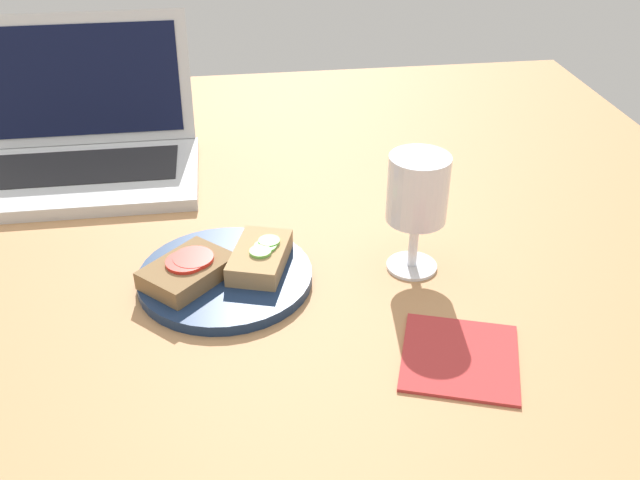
# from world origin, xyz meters

# --- Properties ---
(wooden_table) EXTENTS (1.40, 1.40, 0.03)m
(wooden_table) POSITION_xyz_m (0.00, 0.00, 0.01)
(wooden_table) COLOR #B27F51
(wooden_table) RESTS_ON ground
(plate) EXTENTS (0.21, 0.21, 0.01)m
(plate) POSITION_xyz_m (-0.05, -0.06, 0.04)
(plate) COLOR navy
(plate) RESTS_ON wooden_table
(sandwich_with_tomato) EXTENTS (0.12, 0.12, 0.03)m
(sandwich_with_tomato) POSITION_xyz_m (-0.09, -0.07, 0.06)
(sandwich_with_tomato) COLOR brown
(sandwich_with_tomato) RESTS_ON plate
(sandwich_with_cucumber) EXTENTS (0.09, 0.12, 0.03)m
(sandwich_with_cucumber) POSITION_xyz_m (-0.01, -0.05, 0.06)
(sandwich_with_cucumber) COLOR #A88456
(sandwich_with_cucumber) RESTS_ON plate
(wine_glass) EXTENTS (0.07, 0.07, 0.15)m
(wine_glass) POSITION_xyz_m (0.18, -0.06, 0.13)
(wine_glass) COLOR white
(wine_glass) RESTS_ON wooden_table
(laptop) EXTENTS (0.36, 0.28, 0.22)m
(laptop) POSITION_xyz_m (-0.26, 0.27, 0.07)
(laptop) COLOR silver
(laptop) RESTS_ON wooden_table
(napkin) EXTENTS (0.15, 0.16, 0.00)m
(napkin) POSITION_xyz_m (0.19, -0.23, 0.03)
(napkin) COLOR #B23333
(napkin) RESTS_ON wooden_table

